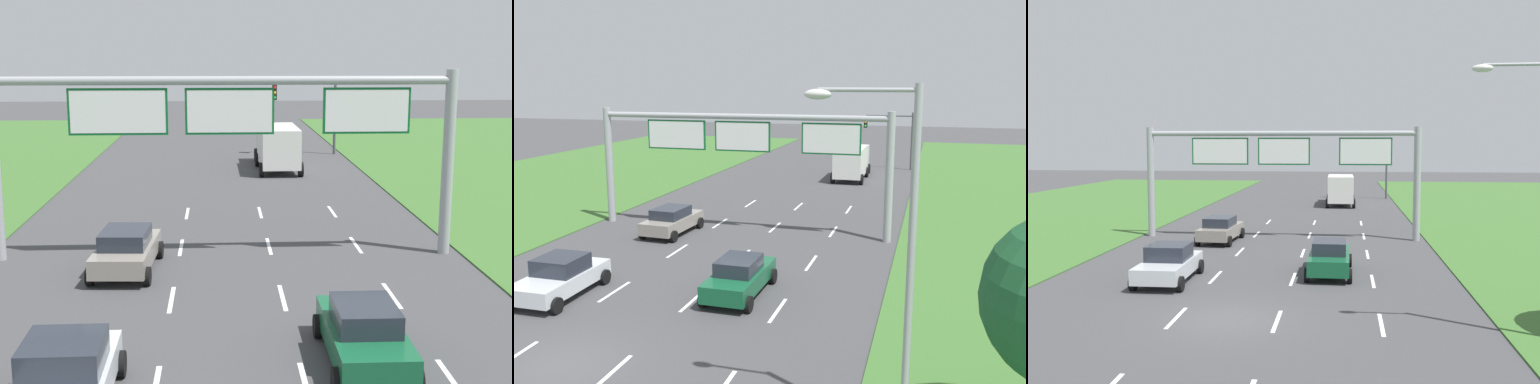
{
  "view_description": "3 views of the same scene",
  "coord_description": "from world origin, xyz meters",
  "views": [
    {
      "loc": [
        -0.24,
        -9.35,
        7.7
      ],
      "look_at": [
        1.18,
        17.09,
        2.4
      ],
      "focal_mm": 50.0,
      "sensor_mm": 36.0,
      "label": 1
    },
    {
      "loc": [
        10.66,
        -13.61,
        8.53
      ],
      "look_at": [
        2.14,
        15.62,
        2.61
      ],
      "focal_mm": 40.0,
      "sensor_mm": 36.0,
      "label": 2
    },
    {
      "loc": [
        3.99,
        -18.7,
        6.03
      ],
      "look_at": [
        0.3,
        15.87,
        3.01
      ],
      "focal_mm": 40.0,
      "sensor_mm": 36.0,
      "label": 3
    }
  ],
  "objects": [
    {
      "name": "traffic_light_mast",
      "position": [
        6.51,
        43.18,
        3.87
      ],
      "size": [
        4.76,
        0.49,
        5.6
      ],
      "color": "#47494F",
      "rests_on": "ground_plane"
    },
    {
      "name": "car_lead_silver",
      "position": [
        3.33,
        7.14,
        0.79
      ],
      "size": [
        2.08,
        4.39,
        1.58
      ],
      "rotation": [
        0.0,
        0.0,
        -0.01
      ],
      "color": "#145633",
      "rests_on": "ground_plane"
    },
    {
      "name": "box_truck",
      "position": [
        3.6,
        36.76,
        1.6
      ],
      "size": [
        2.75,
        7.54,
        2.88
      ],
      "rotation": [
        0.0,
        0.0,
        0.01
      ],
      "color": "silver",
      "rests_on": "ground_plane"
    },
    {
      "name": "sign_gantry",
      "position": [
        0.12,
        16.72,
        4.97
      ],
      "size": [
        17.24,
        0.44,
        7.0
      ],
      "color": "#9EA0A5",
      "rests_on": "ground_plane"
    },
    {
      "name": "car_near_red",
      "position": [
        -3.59,
        5.06,
        0.79
      ],
      "size": [
        2.22,
        4.43,
        1.62
      ],
      "rotation": [
        0.0,
        0.0,
        0.01
      ],
      "color": "silver",
      "rests_on": "ground_plane"
    },
    {
      "name": "car_mid_lane",
      "position": [
        -3.5,
        15.04,
        0.79
      ],
      "size": [
        2.33,
        4.39,
        1.54
      ],
      "rotation": [
        0.0,
        0.0,
        -0.05
      ],
      "color": "gray",
      "rests_on": "ground_plane"
    }
  ]
}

